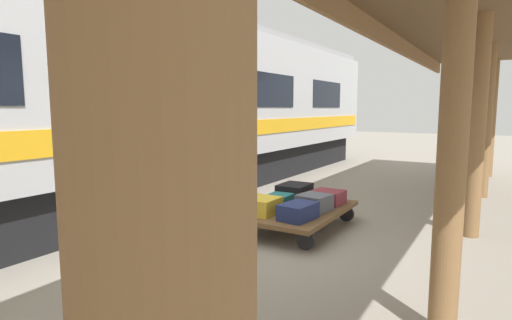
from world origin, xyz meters
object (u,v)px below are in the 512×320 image
Objects in this scene: luggage_cart at (296,211)px; suitcase_yellow_case at (261,206)px; porter_by_door at (211,169)px; suitcase_teal_softside at (279,200)px; train_car at (112,105)px; porter_in_overalls at (234,170)px; suitcase_burgundy_valise at (328,197)px; suitcase_black_hardshell at (295,192)px; suitcase_navy_fabric at (298,211)px; suitcase_slate_roller at (314,203)px.

luggage_cart is 4.11× the size of suitcase_yellow_case.
porter_by_door is at bearing 9.88° from luggage_cart.
train_car is at bearing 11.08° from suitcase_teal_softside.
porter_by_door is at bearing 9.38° from porter_in_overalls.
suitcase_burgundy_valise is 0.30× the size of porter_in_overalls.
suitcase_yellow_case is at bearing -179.11° from train_car.
suitcase_yellow_case is at bearing 90.00° from suitcase_black_hardshell.
porter_by_door reaches higher than suitcase_burgundy_valise.
porter_by_door is (1.87, -0.33, 0.46)m from suitcase_navy_fabric.
luggage_cart is at bearing -169.93° from porter_in_overalls.
suitcase_slate_roller is 0.60m from suitcase_burgundy_valise.
train_car reaches higher than suitcase_teal_softside.
suitcase_navy_fabric is at bearing 118.14° from luggage_cart.
suitcase_black_hardshell is at bearing -144.61° from porter_by_door.
suitcase_black_hardshell is 1.19× the size of suitcase_burgundy_valise.
train_car is 12.51× the size of porter_in_overalls.
suitcase_slate_roller is 0.28× the size of porter_in_overalls.
suitcase_burgundy_valise is 0.30× the size of porter_by_door.
suitcase_slate_roller reaches higher than suitcase_teal_softside.
suitcase_yellow_case is 1.35m from porter_by_door.
suitcase_yellow_case reaches higher than suitcase_burgundy_valise.
suitcase_slate_roller is at bearing -136.93° from suitcase_yellow_case.
train_car is 4.34m from suitcase_slate_roller.
suitcase_navy_fabric is 0.64m from suitcase_yellow_case.
suitcase_navy_fabric is at bearing 118.14° from suitcase_black_hardshell.
luggage_cart is at bearing 118.14° from suitcase_black_hardshell.
train_car is 41.30× the size of suitcase_burgundy_valise.
train_car reaches higher than porter_by_door.
suitcase_teal_softside reaches higher than luggage_cart.
porter_by_door is (1.23, -0.33, 0.45)m from suitcase_yellow_case.
suitcase_burgundy_valise is 2.12m from porter_by_door.
suitcase_black_hardshell is 0.60m from suitcase_teal_softside.
train_car is at bearing 0.89° from suitcase_yellow_case.
train_car is 4.47m from suitcase_burgundy_valise.
train_car reaches higher than porter_in_overalls.
suitcase_black_hardshell is at bearing -90.00° from suitcase_teal_softside.
suitcase_black_hardshell reaches higher than suitcase_yellow_case.
porter_in_overalls is (0.80, 0.80, 0.44)m from suitcase_black_hardshell.
suitcase_slate_roller is 1.52m from porter_in_overalls.
train_car is at bearing 17.50° from suitcase_burgundy_valise.
suitcase_slate_roller is at bearing -180.00° from luggage_cart.
suitcase_black_hardshell is at bearing -61.86° from suitcase_navy_fabric.
suitcase_yellow_case is 0.31× the size of porter_in_overalls.
suitcase_slate_roller is at bearing -90.00° from suitcase_navy_fabric.
luggage_cart is 0.35m from suitcase_teal_softside.
suitcase_navy_fabric is 1.96m from porter_by_door.
suitcase_navy_fabric is at bearing -179.26° from train_car.
train_car reaches higher than suitcase_slate_roller.
suitcase_teal_softside is at bearing -167.60° from porter_by_door.
suitcase_yellow_case reaches higher than luggage_cart.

